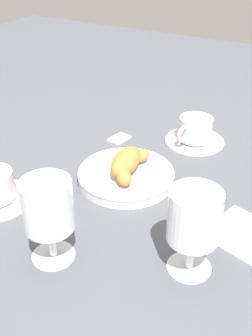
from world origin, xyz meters
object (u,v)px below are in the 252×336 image
object	(u,v)px
juice_glass_left	(194,220)
juice_glass_right	(48,209)
croissant_large	(128,162)
coffee_cup_near	(195,132)
folded_napkin	(245,233)
pastry_plate	(126,175)
sugar_packet	(119,138)

from	to	relation	value
juice_glass_left	juice_glass_right	xyz separation A→B (m)	(0.08, -0.20, -0.00)
croissant_large	juice_glass_right	distance (m)	0.25
croissant_large	coffee_cup_near	xyz separation A→B (m)	(-0.22, 0.06, -0.02)
coffee_cup_near	folded_napkin	distance (m)	0.33
folded_napkin	juice_glass_right	bearing A→B (deg)	-52.96
juice_glass_right	folded_napkin	bearing A→B (deg)	127.04
pastry_plate	juice_glass_right	bearing A→B (deg)	-0.28
coffee_cup_near	folded_napkin	world-z (taller)	coffee_cup_near
pastry_plate	croissant_large	size ratio (longest dim) A/B	1.41
juice_glass_right	folded_napkin	world-z (taller)	juice_glass_right
juice_glass_left	sugar_packet	xyz separation A→B (m)	(-0.31, -0.29, -0.09)
pastry_plate	juice_glass_left	bearing A→B (deg)	49.87
juice_glass_left	juice_glass_right	bearing A→B (deg)	-68.97
pastry_plate	sugar_packet	size ratio (longest dim) A/B	3.85
juice_glass_left	sugar_packet	distance (m)	0.44
croissant_large	folded_napkin	size ratio (longest dim) A/B	1.24
croissant_large	sugar_packet	world-z (taller)	croissant_large
croissant_large	sugar_packet	size ratio (longest dim) A/B	2.73
folded_napkin	coffee_cup_near	bearing A→B (deg)	-144.91
sugar_packet	pastry_plate	bearing A→B (deg)	44.60
pastry_plate	folded_napkin	xyz separation A→B (m)	(0.05, 0.25, -0.01)
coffee_cup_near	juice_glass_left	world-z (taller)	juice_glass_left
croissant_large	juice_glass_left	xyz separation A→B (m)	(0.17, 0.19, 0.05)
pastry_plate	juice_glass_left	size ratio (longest dim) A/B	1.37
coffee_cup_near	sugar_packet	world-z (taller)	coffee_cup_near
coffee_cup_near	sugar_packet	size ratio (longest dim) A/B	2.72
coffee_cup_near	sugar_packet	distance (m)	0.18
juice_glass_left	sugar_packet	bearing A→B (deg)	-136.94
sugar_packet	folded_napkin	xyz separation A→B (m)	(0.20, 0.35, -0.00)
coffee_cup_near	folded_napkin	bearing A→B (deg)	35.09
croissant_large	sugar_packet	bearing A→B (deg)	-146.02
pastry_plate	juice_glass_left	world-z (taller)	juice_glass_left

